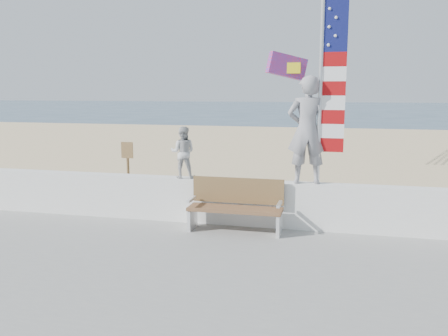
{
  "coord_description": "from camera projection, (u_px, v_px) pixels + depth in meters",
  "views": [
    {
      "loc": [
        2.34,
        -7.13,
        2.86
      ],
      "look_at": [
        0.2,
        1.8,
        1.35
      ],
      "focal_mm": 38.0,
      "sensor_mm": 36.0,
      "label": 1
    }
  ],
  "objects": [
    {
      "name": "sand",
      "position": [
        267.0,
        172.0,
        16.48
      ],
      "size": [
        90.0,
        40.0,
        0.08
      ],
      "primitive_type": "cube",
      "color": "beige",
      "rests_on": "ground"
    },
    {
      "name": "parafoil_kite",
      "position": [
        288.0,
        66.0,
        10.76
      ],
      "size": [
        0.95,
        0.64,
        0.65
      ],
      "color": "red",
      "rests_on": "ground"
    },
    {
      "name": "ground",
      "position": [
        187.0,
        265.0,
        7.85
      ],
      "size": [
        220.0,
        220.0,
        0.0
      ],
      "primitive_type": "plane",
      "color": "#324C64",
      "rests_on": "ground"
    },
    {
      "name": "seawall",
      "position": [
        217.0,
        201.0,
        9.66
      ],
      "size": [
        30.0,
        0.35,
        0.9
      ],
      "primitive_type": "cube",
      "color": "white",
      "rests_on": "boardwalk"
    },
    {
      "name": "flag",
      "position": [
        328.0,
        83.0,
        8.79
      ],
      "size": [
        0.5,
        0.08,
        3.5
      ],
      "color": "silver",
      "rests_on": "seawall"
    },
    {
      "name": "bench",
      "position": [
        236.0,
        205.0,
        9.1
      ],
      "size": [
        1.8,
        0.57,
        1.0
      ],
      "color": "brown",
      "rests_on": "boardwalk"
    },
    {
      "name": "adult",
      "position": [
        307.0,
        130.0,
        9.01
      ],
      "size": [
        0.82,
        0.61,
        2.06
      ],
      "primitive_type": "imported",
      "rotation": [
        0.0,
        0.0,
        3.31
      ],
      "color": "gray",
      "rests_on": "seawall"
    },
    {
      "name": "sign",
      "position": [
        128.0,
        165.0,
        12.32
      ],
      "size": [
        0.32,
        0.07,
        1.46
      ],
      "color": "brown",
      "rests_on": "sand"
    },
    {
      "name": "child",
      "position": [
        183.0,
        152.0,
        9.67
      ],
      "size": [
        0.57,
        0.47,
        1.06
      ],
      "primitive_type": "imported",
      "rotation": [
        0.0,
        0.0,
        3.28
      ],
      "color": "silver",
      "rests_on": "seawall"
    }
  ]
}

